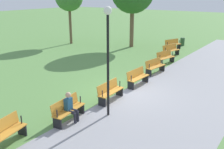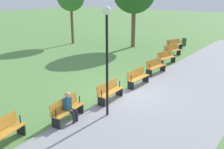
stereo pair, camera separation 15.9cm
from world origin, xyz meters
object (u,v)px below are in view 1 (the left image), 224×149
Objects in this scene: bench_4 at (137,77)px; bench_1 at (171,50)px; bench_7 at (4,133)px; bench_3 at (155,66)px; bench_0 at (173,44)px; trash_bin at (182,42)px; lamp_post at (108,43)px; person_seated at (70,106)px; bench_2 at (165,57)px; bench_6 at (68,109)px; bench_5 at (110,91)px.

bench_1 is at bearing -167.87° from bench_4.
bench_7 is at bearing 19.46° from bench_1.
bench_1 is 1.01× the size of bench_3.
bench_0 is 1.00× the size of bench_1.
bench_1 is at bearing 9.53° from trash_bin.
bench_3 is 0.99× the size of bench_7.
bench_0 is at bearing -143.57° from bench_1.
bench_1 is 0.38× the size of lamp_post.
bench_7 is at bearing -20.07° from person_seated.
person_seated is 1.60× the size of trash_bin.
bench_3 is (2.51, 0.43, 0.00)m from bench_2.
bench_3 is 10.15m from bench_7.
lamp_post reaches higher than bench_6.
bench_4 and bench_5 have the same top height.
bench_2 is 7.18m from trash_bin.
bench_2 is at bearing 11.31° from trash_bin.
trash_bin is at bearing -174.46° from bench_5.
trash_bin is at bearing -156.52° from bench_2.
bench_5 is at bearing 167.85° from bench_6.
bench_2 is at bearing 167.83° from bench_7.
person_seated reaches higher than bench_0.
bench_7 is (2.51, -0.43, 0.00)m from bench_6.
person_seated reaches higher than bench_7.
person_seated is at bearing 8.37° from bench_3.
bench_0 is at bearing 172.68° from bench_7.
bench_6 is at bearing -7.28° from bench_5.
bench_0 is at bearing 179.97° from bench_6.
bench_1 and bench_6 have the same top height.
bench_0 is 2.22× the size of trash_bin.
bench_5 and bench_7 have the same top height.
bench_2 is 12.65m from bench_7.
person_seated is (7.62, 0.14, 0.17)m from bench_3.
bench_1 is at bearing -175.16° from bench_5.
bench_4 is at bearing 26.73° from bench_1.
bench_4 is (9.92, 2.13, 0.00)m from bench_0.
bench_0 and bench_4 have the same top height.
bench_4 is 2.55m from bench_5.
bench_2 and bench_6 have the same top height.
bench_7 is (7.60, -0.64, 0.00)m from bench_4.
trash_bin is (-17.18, -1.84, -0.09)m from bench_6.
bench_3 is at bearing 29.16° from bench_1.
bench_1 is at bearing 170.25° from bench_7.
person_seated is at bearing -35.25° from lamp_post.
person_seated is at bearing 84.78° from bench_6.
bench_3 is 0.38× the size of lamp_post.
bench_5 is at bearing 17.02° from bench_2.
bench_0 and bench_3 have the same top height.
bench_3 and bench_4 have the same top height.
bench_0 is at bearing -158.15° from bench_3.
bench_4 is 12.26m from trash_bin.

